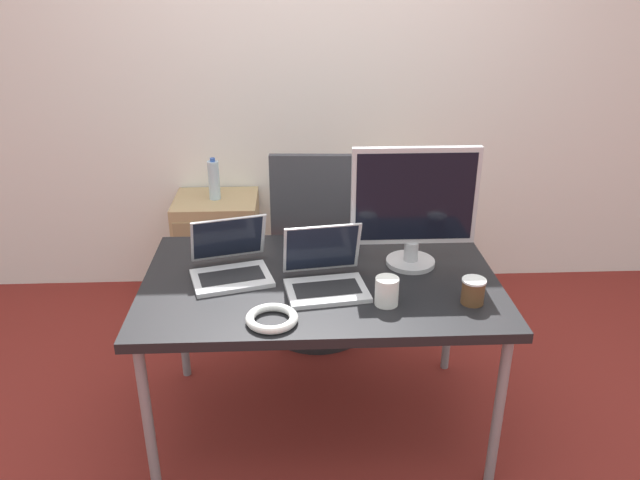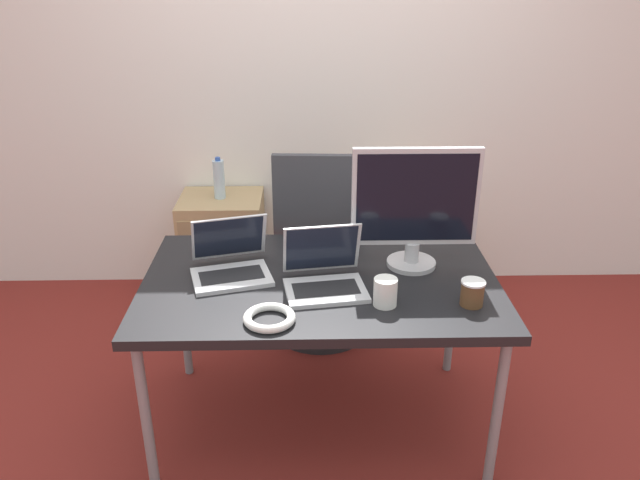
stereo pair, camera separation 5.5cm
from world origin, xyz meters
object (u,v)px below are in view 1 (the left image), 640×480
Objects in this scene: cabinet_left at (219,249)px; coffee_cup_brown at (473,291)px; office_chair at (317,268)px; coffee_cup_white at (387,291)px; monitor at (414,206)px; cabinet_right at (397,245)px; laptop_left at (230,264)px; water_bottle at (214,180)px; laptop_right at (325,276)px; cable_coil at (272,318)px.

coffee_cup_brown is at bearing -51.70° from cabinet_left.
office_chair is 10.06× the size of coffee_cup_white.
cabinet_right is at bearing 82.83° from monitor.
laptop_left is 0.74× the size of monitor.
coffee_cup_brown is (0.04, -1.41, 0.46)m from cabinet_right.
water_bottle reaches higher than coffee_cup_white.
cabinet_left is (-0.57, 0.46, -0.09)m from office_chair.
water_bottle is at bearing 131.12° from monitor.
cabinet_left is 1.00× the size of cabinet_right.
water_bottle reaches higher than coffee_cup_brown.
office_chair is 3.21× the size of laptop_right.
coffee_cup_brown is at bearing -15.39° from laptop_right.
cabinet_right is at bearing 78.52° from coffee_cup_white.
cabinet_right is at bearing 91.52° from coffee_cup_brown.
laptop_right is 0.57m from coffee_cup_brown.
cabinet_right is 1.73m from cable_coil.
laptop_left is 0.41m from cable_coil.
monitor is 5.22× the size of coffee_cup_brown.
cabinet_right is 1.52m from laptop_left.
office_chair is 5.80× the size of cable_coil.
water_bottle is (0.00, 0.00, 0.44)m from cabinet_left.
office_chair is at bearing -137.72° from cabinet_right.
office_chair reaches higher than laptop_left.
monitor is 4.76× the size of coffee_cup_white.
cable_coil is (0.37, -1.52, -0.01)m from water_bottle.
coffee_cup_brown reaches higher than cabinet_right.
coffee_cup_white reaches higher than cable_coil.
coffee_cup_white is (0.22, -0.14, 0.00)m from laptop_right.
coffee_cup_brown is (0.54, -0.95, 0.37)m from office_chair.
office_chair reaches higher than laptop_right.
office_chair is at bearing -38.72° from cabinet_left.
monitor reaches higher than water_bottle.
monitor is at bearing 4.95° from laptop_left.
coffee_cup_brown is 0.53× the size of cable_coil.
coffee_cup_brown is at bearing -62.69° from monitor.
laptop_right is 3.44× the size of coffee_cup_brown.
cabinet_left is 1.08m from cabinet_right.
laptop_right is at bearing -111.88° from cabinet_right.
laptop_left is 3.87× the size of coffee_cup_brown.
cable_coil is at bearing -142.64° from monitor.
coffee_cup_white is (0.60, -0.26, 0.01)m from laptop_left.
cabinet_right is 1.68× the size of laptop_left.
cabinet_left is 1.90× the size of laptop_right.
laptop_right reaches higher than cabinet_left.
monitor is 0.43m from coffee_cup_brown.
office_chair is at bearing -38.86° from water_bottle.
cable_coil is at bearing -172.11° from coffee_cup_brown.
cabinet_right is at bearing 68.12° from laptop_right.
office_chair is 1.69× the size of cabinet_left.
cabinet_right is (0.51, 0.46, -0.09)m from office_chair.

